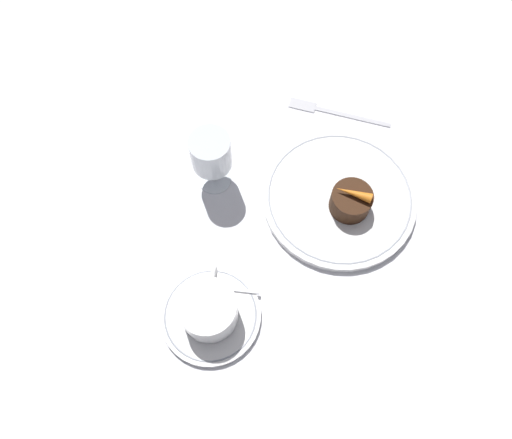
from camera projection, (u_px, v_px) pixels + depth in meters
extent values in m
plane|color=white|center=(330.00, 213.00, 0.86)|extent=(3.00, 3.00, 0.00)
cylinder|color=white|center=(339.00, 198.00, 0.87)|extent=(0.27, 0.27, 0.01)
torus|color=#999EA8|center=(340.00, 197.00, 0.86)|extent=(0.25, 0.25, 0.00)
cylinder|color=white|center=(211.00, 315.00, 0.79)|extent=(0.16, 0.16, 0.01)
torus|color=#999EA8|center=(211.00, 315.00, 0.78)|extent=(0.15, 0.15, 0.00)
cylinder|color=white|center=(209.00, 311.00, 0.75)|extent=(0.09, 0.09, 0.06)
cylinder|color=#331E0F|center=(208.00, 310.00, 0.75)|extent=(0.08, 0.08, 0.05)
torus|color=white|center=(214.00, 276.00, 0.77)|extent=(0.03, 0.01, 0.04)
cube|color=silver|center=(232.00, 290.00, 0.80)|extent=(0.01, 0.09, 0.00)
ellipsoid|color=silver|center=(198.00, 286.00, 0.80)|extent=(0.02, 0.02, 0.00)
cylinder|color=silver|center=(215.00, 179.00, 0.89)|extent=(0.06, 0.06, 0.01)
cylinder|color=silver|center=(214.00, 171.00, 0.86)|extent=(0.01, 0.01, 0.06)
cylinder|color=silver|center=(211.00, 153.00, 0.80)|extent=(0.07, 0.07, 0.06)
cylinder|color=#470A14|center=(211.00, 157.00, 0.82)|extent=(0.06, 0.06, 0.04)
cube|color=silver|center=(353.00, 116.00, 0.94)|extent=(0.03, 0.14, 0.01)
cube|color=silver|center=(302.00, 105.00, 0.95)|extent=(0.03, 0.05, 0.01)
cylinder|color=#381E0F|center=(351.00, 201.00, 0.83)|extent=(0.07, 0.07, 0.04)
cone|color=orange|center=(354.00, 193.00, 0.81)|extent=(0.03, 0.06, 0.02)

